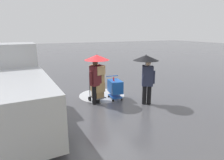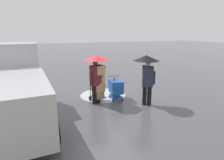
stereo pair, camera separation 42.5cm
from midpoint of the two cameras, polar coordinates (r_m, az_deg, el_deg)
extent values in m
plane|color=#4C4C51|center=(8.56, 0.12, -6.61)|extent=(90.00, 90.00, 0.00)
cylinder|color=silver|center=(9.48, -1.40, -4.47)|extent=(2.21, 2.21, 0.01)
cube|color=#B7BABF|center=(6.82, -25.65, -4.15)|extent=(2.22, 5.29, 1.40)
cube|color=#B7BABF|center=(8.47, -26.37, 6.90)|extent=(1.91, 1.49, 0.84)
cube|color=black|center=(9.29, -25.74, 2.46)|extent=(1.66, 0.14, 0.63)
cube|color=#232326|center=(9.58, -25.06, -3.65)|extent=(1.97, 0.26, 0.24)
cylinder|color=black|center=(8.59, -18.53, -4.74)|extent=(0.28, 0.73, 0.72)
cylinder|color=black|center=(5.64, -14.69, -14.72)|extent=(0.28, 0.73, 0.72)
cube|color=#1951B2|center=(8.77, 2.52, -1.96)|extent=(0.59, 0.81, 0.56)
cube|color=#1951B2|center=(8.91, 2.49, -4.80)|extent=(0.53, 0.73, 0.04)
cylinder|color=#1951B2|center=(9.06, 1.71, 1.18)|extent=(0.58, 0.09, 0.04)
sphere|color=black|center=(8.74, 4.42, -5.85)|extent=(0.10, 0.10, 0.10)
sphere|color=black|center=(8.61, 1.81, -6.13)|extent=(0.10, 0.10, 0.10)
sphere|color=black|center=(9.28, 3.11, -4.62)|extent=(0.10, 0.10, 0.10)
sphere|color=black|center=(9.16, 0.64, -4.86)|extent=(0.10, 0.10, 0.10)
cylinder|color=red|center=(8.63, 2.24, -1.54)|extent=(0.10, 0.29, 0.69)
cube|color=#515156|center=(8.59, -2.70, -5.01)|extent=(0.61, 0.70, 0.03)
cylinder|color=#515156|center=(8.79, -2.61, -0.82)|extent=(0.04, 0.04, 1.10)
cylinder|color=#515156|center=(8.56, -5.08, -1.27)|extent=(0.04, 0.04, 1.10)
cylinder|color=black|center=(8.99, -2.46, -4.89)|extent=(0.10, 0.21, 0.20)
cylinder|color=black|center=(8.75, -5.10, -5.48)|extent=(0.10, 0.21, 0.20)
cube|color=#A37F51|center=(8.55, -2.71, -4.08)|extent=(0.48, 0.51, 0.26)
cube|color=tan|center=(8.45, -2.74, -1.96)|extent=(0.55, 0.59, 0.40)
cube|color=tan|center=(8.35, -2.77, 0.59)|extent=(0.54, 0.52, 0.38)
cube|color=tan|center=(8.27, -2.80, 3.13)|extent=(0.57, 0.67, 0.38)
cylinder|color=black|center=(8.27, -3.83, -4.39)|extent=(0.18, 0.18, 0.82)
cylinder|color=black|center=(8.39, -2.81, -4.08)|extent=(0.18, 0.18, 0.82)
cube|color=#5B1E23|center=(8.10, -3.40, 1.34)|extent=(0.51, 0.43, 0.84)
sphere|color=brown|center=(8.00, -3.46, 5.11)|extent=(0.22, 0.22, 0.22)
cylinder|color=#5B1E23|center=(7.95, -4.79, 0.69)|extent=(0.10, 0.10, 0.55)
cylinder|color=#5B1E23|center=(8.19, -2.57, 3.06)|extent=(0.21, 0.32, 0.50)
cylinder|color=#333338|center=(8.09, -2.91, 4.08)|extent=(0.02, 0.02, 0.86)
cone|color=red|center=(8.04, -2.94, 6.74)|extent=(1.04, 1.04, 0.22)
sphere|color=#333338|center=(8.02, -2.96, 7.66)|extent=(0.04, 0.04, 0.04)
cylinder|color=black|center=(8.33, 12.44, -4.55)|extent=(0.18, 0.18, 0.82)
cylinder|color=black|center=(8.31, 11.06, -4.52)|extent=(0.18, 0.18, 0.82)
cube|color=#282D47|center=(8.10, 12.04, 1.03)|extent=(0.52, 0.46, 0.84)
sphere|color=beige|center=(7.99, 12.24, 4.80)|extent=(0.22, 0.22, 0.22)
cylinder|color=#282D47|center=(8.14, 13.85, 0.63)|extent=(0.10, 0.10, 0.55)
cylinder|color=#282D47|center=(8.01, 10.86, 2.57)|extent=(0.23, 0.31, 0.50)
cylinder|color=#333338|center=(8.01, 11.47, 3.70)|extent=(0.02, 0.02, 0.86)
cone|color=black|center=(7.95, 11.61, 6.39)|extent=(1.04, 1.04, 0.22)
sphere|color=#333338|center=(7.94, 11.65, 7.32)|extent=(0.04, 0.04, 0.04)
cube|color=#33664C|center=(8.28, 11.94, 1.62)|extent=(0.34, 0.28, 0.44)
camera|label=1|loc=(0.21, -88.50, 0.38)|focal=30.85mm
camera|label=2|loc=(0.21, 91.50, -0.38)|focal=30.85mm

